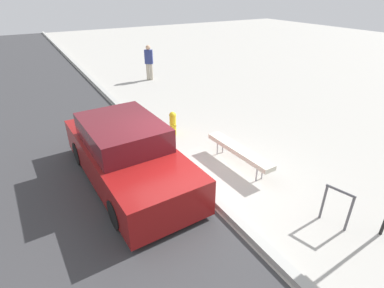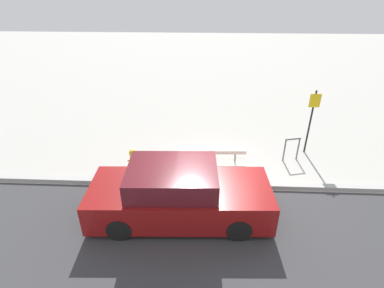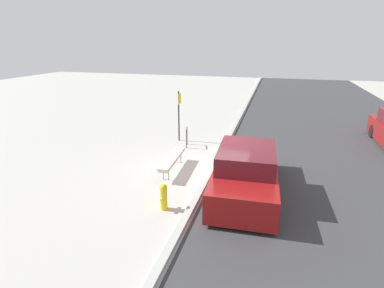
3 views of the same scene
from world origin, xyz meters
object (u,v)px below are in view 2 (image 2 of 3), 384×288
Objects in this scene: bench at (212,150)px; parked_car_near at (179,195)px; sign_post at (311,117)px; fire_hydrant at (133,159)px; bike_rack at (292,147)px.

parked_car_near reaches higher than bench.
parked_car_near is at bearing -111.04° from bench.
bench is at bearing -166.14° from sign_post.
sign_post is 3.01× the size of fire_hydrant.
parked_car_near reaches higher than bike_rack.
bench is 2.61m from fire_hydrant.
parked_car_near is (1.64, -2.05, 0.26)m from fire_hydrant.
sign_post reaches higher than fire_hydrant.
bench is 2.82m from parked_car_near.
bike_rack is 1.08× the size of fire_hydrant.
sign_post is (0.65, 0.55, 0.88)m from bike_rack.
fire_hydrant reaches higher than bench.
bench is at bearing 69.08° from parked_car_near.
sign_post is at bearing 40.42° from bike_rack.
sign_post reaches higher than parked_car_near.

